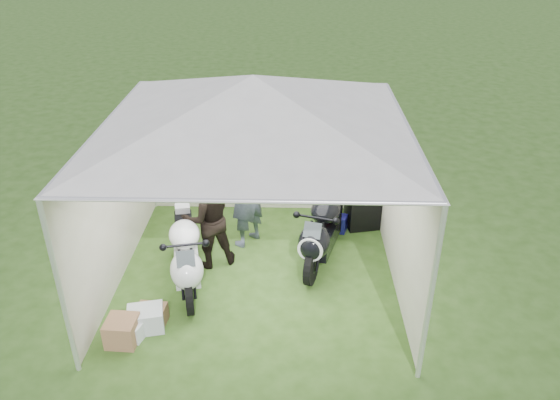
# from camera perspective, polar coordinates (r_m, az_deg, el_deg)

# --- Properties ---
(ground) EXTENTS (80.00, 80.00, 0.00)m
(ground) POSITION_cam_1_polar(r_m,az_deg,el_deg) (8.26, -2.34, -7.55)
(ground) COLOR #294914
(ground) RESTS_ON ground
(canopy_tent) EXTENTS (5.66, 5.66, 3.00)m
(canopy_tent) POSITION_cam_1_polar(r_m,az_deg,el_deg) (7.09, -2.74, 9.71)
(canopy_tent) COLOR silver
(canopy_tent) RESTS_ON ground
(motorcycle_white) EXTENTS (0.71, 1.95, 0.97)m
(motorcycle_white) POSITION_cam_1_polar(r_m,az_deg,el_deg) (7.80, -9.80, -5.57)
(motorcycle_white) COLOR black
(motorcycle_white) RESTS_ON ground
(motorcycle_black) EXTENTS (0.86, 1.99, 1.00)m
(motorcycle_black) POSITION_cam_1_polar(r_m,az_deg,el_deg) (8.24, 4.48, -3.01)
(motorcycle_black) COLOR black
(motorcycle_black) RESTS_ON ground
(paddock_stand) EXTENTS (0.43, 0.33, 0.28)m
(paddock_stand) POSITION_cam_1_polar(r_m,az_deg,el_deg) (9.24, 5.79, -2.37)
(paddock_stand) COLOR #2926C7
(paddock_stand) RESTS_ON ground
(person_dark_jacket) EXTENTS (0.95, 0.85, 1.59)m
(person_dark_jacket) POSITION_cam_1_polar(r_m,az_deg,el_deg) (8.11, -7.56, -1.83)
(person_dark_jacket) COLOR black
(person_dark_jacket) RESTS_ON ground
(person_blue_jacket) EXTENTS (0.76, 0.81, 1.85)m
(person_blue_jacket) POSITION_cam_1_polar(r_m,az_deg,el_deg) (8.50, -3.60, 0.89)
(person_blue_jacket) COLOR slate
(person_blue_jacket) RESTS_ON ground
(equipment_box) EXTENTS (0.63, 0.54, 0.55)m
(equipment_box) POSITION_cam_1_polar(r_m,az_deg,el_deg) (9.36, 8.63, -1.20)
(equipment_box) COLOR black
(equipment_box) RESTS_ON ground
(crate_0) EXTENTS (0.52, 0.44, 0.30)m
(crate_0) POSITION_cam_1_polar(r_m,az_deg,el_deg) (7.40, -13.84, -11.97)
(crate_0) COLOR silver
(crate_0) RESTS_ON ground
(crate_1) EXTENTS (0.40, 0.40, 0.34)m
(crate_1) POSITION_cam_1_polar(r_m,az_deg,el_deg) (7.27, -16.16, -13.00)
(crate_1) COLOR #885F40
(crate_1) RESTS_ON ground
(crate_2) EXTENTS (0.38, 0.35, 0.23)m
(crate_2) POSITION_cam_1_polar(r_m,az_deg,el_deg) (7.35, -15.19, -12.88)
(crate_2) COLOR silver
(crate_2) RESTS_ON ground
(crate_3) EXTENTS (0.40, 0.30, 0.25)m
(crate_3) POSITION_cam_1_polar(r_m,az_deg,el_deg) (7.49, -13.23, -11.56)
(crate_3) COLOR brown
(crate_3) RESTS_ON ground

